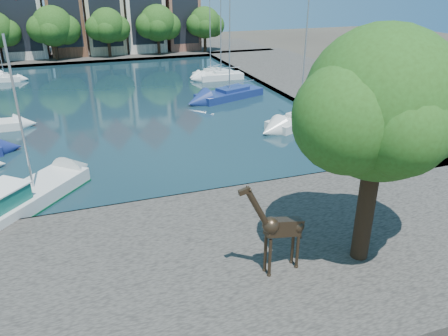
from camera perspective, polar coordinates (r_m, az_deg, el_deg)
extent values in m
plane|color=#38332B|center=(26.72, -7.90, -4.64)|extent=(160.00, 160.00, 0.00)
cube|color=black|center=(48.99, -13.78, 8.34)|extent=(38.00, 50.00, 0.08)
cube|color=#4E4A43|center=(20.81, -3.85, -12.84)|extent=(50.00, 14.00, 0.50)
cube|color=#4E4A43|center=(80.22, -16.47, 14.14)|extent=(60.00, 16.00, 0.50)
cube|color=#4E4A43|center=(56.81, 12.49, 10.79)|extent=(14.00, 52.00, 0.50)
cylinder|color=#332114|center=(20.63, 18.07, -4.58)|extent=(0.80, 0.80, 5.50)
sphere|color=#244914|center=(18.95, 19.87, 7.94)|extent=(6.40, 6.40, 6.40)
sphere|color=#244914|center=(20.56, 23.36, 6.72)|extent=(4.80, 4.80, 4.80)
sphere|color=#244914|center=(17.69, 16.00, 6.28)|extent=(4.48, 4.48, 4.48)
cube|color=beige|center=(79.69, -24.80, 16.94)|extent=(6.37, 9.00, 10.50)
cube|color=black|center=(75.24, -25.03, 16.60)|extent=(5.20, 0.05, 7.88)
cube|color=brown|center=(79.34, -20.09, 18.54)|extent=(5.39, 9.00, 13.00)
cube|color=black|center=(74.87, -20.04, 18.30)|extent=(4.40, 0.05, 9.75)
cube|color=tan|center=(79.64, -15.49, 18.56)|extent=(5.88, 9.00, 11.50)
cube|color=black|center=(75.19, -15.19, 18.31)|extent=(4.80, 0.05, 8.62)
cube|color=beige|center=(80.38, -10.65, 19.20)|extent=(6.37, 9.00, 12.00)
cube|color=black|center=(75.98, -10.07, 18.99)|extent=(5.20, 0.05, 9.00)
cube|color=brown|center=(81.72, -5.86, 19.02)|extent=(5.39, 9.00, 10.50)
cube|color=black|center=(77.39, -5.03, 18.77)|extent=(4.40, 0.05, 7.88)
sphere|color=#214012|center=(74.82, -26.44, 15.53)|extent=(3.90, 3.90, 3.90)
cylinder|color=#332114|center=(74.42, -21.06, 14.29)|extent=(0.50, 0.50, 3.20)
sphere|color=#214012|center=(74.01, -21.47, 16.87)|extent=(6.00, 6.00, 6.00)
sphere|color=#214012|center=(74.35, -19.96, 16.63)|extent=(4.50, 4.50, 4.50)
sphere|color=#214012|center=(73.70, -22.76, 16.41)|extent=(4.20, 4.20, 4.20)
cylinder|color=#332114|center=(74.65, -14.76, 15.09)|extent=(0.50, 0.50, 3.20)
sphere|color=#214012|center=(74.26, -15.03, 17.54)|extent=(5.40, 5.40, 5.40)
sphere|color=#214012|center=(74.77, -13.72, 17.29)|extent=(4.05, 4.05, 4.05)
sphere|color=#214012|center=(73.78, -16.17, 17.17)|extent=(3.78, 3.78, 3.78)
cylinder|color=#332114|center=(75.73, -8.52, 15.71)|extent=(0.50, 0.50, 3.20)
sphere|color=#214012|center=(75.34, -8.69, 18.22)|extent=(5.80, 5.80, 5.80)
sphere|color=#214012|center=(76.03, -7.35, 17.91)|extent=(4.35, 4.35, 4.35)
sphere|color=#214012|center=(74.69, -9.87, 17.88)|extent=(4.06, 4.06, 4.06)
cylinder|color=#332114|center=(77.63, -2.50, 16.14)|extent=(0.50, 0.50, 3.20)
sphere|color=#214012|center=(77.26, -2.54, 18.46)|extent=(5.20, 5.20, 5.20)
sphere|color=#214012|center=(78.06, -1.45, 18.15)|extent=(3.90, 3.90, 3.90)
sphere|color=#214012|center=(76.50, -3.53, 18.19)|extent=(3.64, 3.64, 3.64)
cylinder|color=#322519|center=(19.43, 6.01, -11.60)|extent=(0.14, 0.14, 1.88)
cylinder|color=#322519|center=(19.70, 5.42, -11.01)|extent=(0.14, 0.14, 1.88)
cylinder|color=#322519|center=(20.10, 9.58, -10.49)|extent=(0.14, 0.14, 1.88)
cylinder|color=#322519|center=(20.36, 8.95, -9.94)|extent=(0.14, 0.14, 1.88)
cube|color=#322519|center=(19.23, 7.84, -7.65)|extent=(1.86, 0.68, 1.10)
cylinder|color=#322519|center=(17.99, 4.46, -5.34)|extent=(1.22, 0.39, 1.94)
cube|color=#322519|center=(17.27, 2.69, -3.04)|extent=(0.54, 0.22, 0.30)
cube|color=silver|center=(28.14, -25.02, -3.79)|extent=(8.06, 8.76, 1.16)
cylinder|color=#B2B2B7|center=(27.14, -25.17, 6.14)|extent=(0.14, 0.14, 8.91)
cube|color=silver|center=(63.67, -26.71, 10.43)|extent=(4.19, 2.09, 0.78)
cube|color=silver|center=(63.62, -26.76, 10.66)|extent=(1.90, 1.28, 0.44)
cube|color=silver|center=(40.78, 9.91, 6.31)|extent=(7.41, 5.06, 0.95)
cube|color=silver|center=(40.68, 9.94, 6.73)|extent=(3.50, 2.81, 0.53)
cylinder|color=#B2B2B7|center=(39.52, 10.47, 13.69)|extent=(0.13, 0.13, 10.15)
cube|color=navy|center=(49.03, 0.71, 9.71)|extent=(8.29, 5.30, 1.03)
cube|color=navy|center=(48.94, 0.71, 10.10)|extent=(3.88, 2.99, 0.57)
cylinder|color=#B2B2B7|center=(47.86, 0.75, 17.08)|extent=(0.14, 0.14, 12.10)
cube|color=silver|center=(58.22, -0.40, 11.99)|extent=(5.71, 2.04, 0.99)
cube|color=silver|center=(58.15, -0.40, 12.31)|extent=(2.50, 1.41, 0.55)
cylinder|color=#B2B2B7|center=(57.38, -0.42, 16.95)|extent=(0.13, 0.13, 9.60)
cube|color=silver|center=(60.13, -1.77, 12.33)|extent=(5.20, 3.41, 0.92)
cube|color=silver|center=(60.06, -1.77, 12.62)|extent=(2.44, 1.91, 0.51)
cylinder|color=#B2B2B7|center=(59.35, -1.83, 16.82)|extent=(0.12, 0.12, 8.97)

